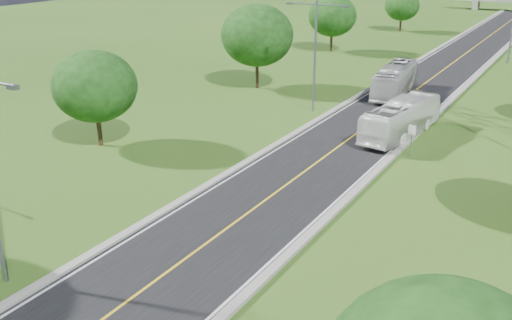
# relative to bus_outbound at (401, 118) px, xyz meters

# --- Properties ---
(ground) EXTENTS (260.00, 260.00, 0.00)m
(ground) POSITION_rel_bus_outbound_xyz_m (-3.20, 18.09, -1.50)
(ground) COLOR #294F16
(ground) RESTS_ON ground
(road) EXTENTS (8.00, 150.00, 0.06)m
(road) POSITION_rel_bus_outbound_xyz_m (-3.20, 24.09, -1.47)
(road) COLOR black
(road) RESTS_ON ground
(curb_left) EXTENTS (0.50, 150.00, 0.22)m
(curb_left) POSITION_rel_bus_outbound_xyz_m (-7.45, 24.09, -1.39)
(curb_left) COLOR gray
(curb_left) RESTS_ON ground
(curb_right) EXTENTS (0.50, 150.00, 0.22)m
(curb_right) POSITION_rel_bus_outbound_xyz_m (1.05, 24.09, -1.39)
(curb_right) COLOR gray
(curb_right) RESTS_ON ground
(speed_limit_sign) EXTENTS (0.55, 0.09, 2.40)m
(speed_limit_sign) POSITION_rel_bus_outbound_xyz_m (2.00, -3.93, 0.10)
(speed_limit_sign) COLOR slate
(speed_limit_sign) RESTS_ON ground
(streetlight_mid_left) EXTENTS (5.90, 0.25, 10.00)m
(streetlight_mid_left) POSITION_rel_bus_outbound_xyz_m (-9.20, 3.09, 4.44)
(streetlight_mid_left) COLOR slate
(streetlight_mid_left) RESTS_ON ground
(tree_lb) EXTENTS (6.30, 6.30, 7.33)m
(tree_lb) POSITION_rel_bus_outbound_xyz_m (-19.20, -13.91, 3.14)
(tree_lb) COLOR black
(tree_lb) RESTS_ON ground
(tree_lc) EXTENTS (7.56, 7.56, 8.79)m
(tree_lc) POSITION_rel_bus_outbound_xyz_m (-18.20, 8.09, 4.07)
(tree_lc) COLOR black
(tree_lc) RESTS_ON ground
(tree_ld) EXTENTS (6.72, 6.72, 7.82)m
(tree_ld) POSITION_rel_bus_outbound_xyz_m (-20.20, 32.09, 3.45)
(tree_ld) COLOR black
(tree_ld) RESTS_ON ground
(tree_le) EXTENTS (5.88, 5.88, 6.84)m
(tree_le) POSITION_rel_bus_outbound_xyz_m (-17.70, 56.09, 2.83)
(tree_le) COLOR black
(tree_le) RESTS_ON ground
(bus_outbound) EXTENTS (3.69, 10.58, 2.89)m
(bus_outbound) POSITION_rel_bus_outbound_xyz_m (0.00, 0.00, 0.00)
(bus_outbound) COLOR white
(bus_outbound) RESTS_ON road
(bus_inbound) EXTENTS (3.66, 11.03, 3.01)m
(bus_inbound) POSITION_rel_bus_outbound_xyz_m (-4.64, 12.74, 0.06)
(bus_inbound) COLOR beige
(bus_inbound) RESTS_ON road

